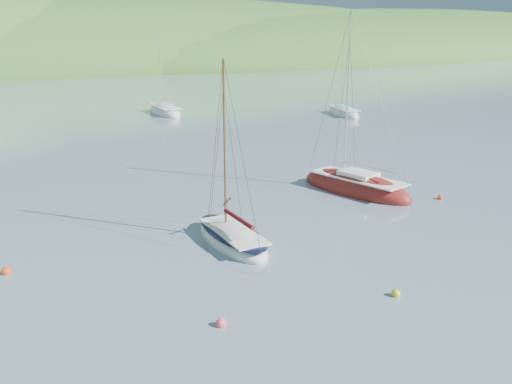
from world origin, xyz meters
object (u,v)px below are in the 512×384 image
sloop_red (356,188)px  distant_sloop_d (343,113)px  daysailer_white (232,239)px  distant_sloop_b (165,112)px

sloop_red → distant_sloop_d: 37.13m
daysailer_white → sloop_red: size_ratio=0.77×
daysailer_white → distant_sloop_b: size_ratio=0.79×
daysailer_white → distant_sloop_b: bearing=75.4°
daysailer_white → sloop_red: (12.22, 4.82, 0.01)m
sloop_red → distant_sloop_d: (21.61, 30.19, -0.05)m
distant_sloop_d → distant_sloop_b: bearing=164.0°
daysailer_white → sloop_red: sloop_red is taller
daysailer_white → distant_sloop_d: (33.83, 35.01, -0.04)m
daysailer_white → sloop_red: 13.14m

